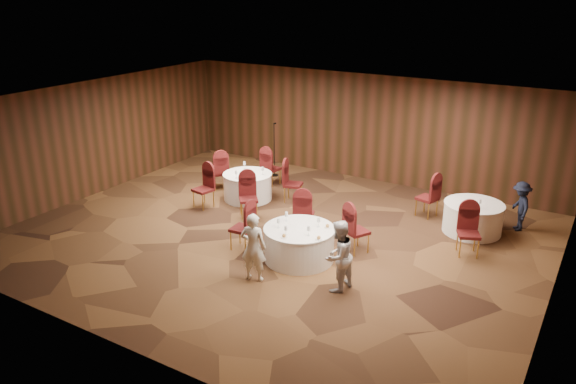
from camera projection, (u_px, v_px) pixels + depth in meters
The scene contains 15 objects.
ground at pixel (277, 236), 13.40m from camera, with size 12.00×12.00×0.00m, color black.
room_shell at pixel (276, 157), 12.72m from camera, with size 12.00×12.00×12.00m.
table_main at pixel (299, 244), 12.15m from camera, with size 1.55×1.55×0.74m.
table_left at pixel (248, 186), 15.59m from camera, with size 1.36×1.36×0.74m.
table_right at pixel (473, 218), 13.50m from camera, with size 1.41×1.41×0.74m.
chairs_main at pixel (301, 224), 12.82m from camera, with size 2.90×2.05×1.00m.
chairs_left at pixel (247, 182), 15.54m from camera, with size 3.05×3.06×1.00m.
chairs_right at pixel (446, 214), 13.36m from camera, with size 2.14×2.34×1.00m.
tabletop_main at pixel (302, 227), 11.83m from camera, with size 1.17×1.06×0.22m.
tabletop_left at pixel (248, 171), 15.44m from camera, with size 0.79×0.84×0.22m.
tabletop_right at pixel (480, 202), 13.06m from camera, with size 0.08×0.08×0.22m.
mic_stand at pixel (274, 160), 17.44m from camera, with size 0.24×0.24×1.69m.
woman_a at pixel (253, 247), 11.20m from camera, with size 0.53×0.35×1.45m, color silver.
woman_b at pixel (338, 256), 10.84m from camera, with size 0.71×0.55×1.45m, color silver.
man_c at pixel (520, 206), 13.55m from camera, with size 0.79×0.46×1.23m, color black.
Camera 1 is at (6.52, -10.30, 5.67)m, focal length 35.00 mm.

